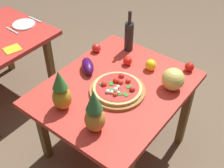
{
  "coord_description": "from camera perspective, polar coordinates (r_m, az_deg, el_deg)",
  "views": [
    {
      "loc": [
        -1.29,
        -0.97,
        2.17
      ],
      "look_at": [
        -0.03,
        0.01,
        0.79
      ],
      "focal_mm": 46.49,
      "sensor_mm": 36.0,
      "label": 1
    }
  ],
  "objects": [
    {
      "name": "bell_pepper",
      "position": [
        2.31,
        7.62,
        3.71
      ],
      "size": [
        0.09,
        0.09,
        0.1
      ],
      "primitive_type": "ellipsoid",
      "color": "yellow",
      "rests_on": "display_table"
    },
    {
      "name": "tomato_at_corner",
      "position": [
        2.5,
        -3.1,
        7.12
      ],
      "size": [
        0.08,
        0.08,
        0.08
      ],
      "primitive_type": "sphere",
      "color": "red",
      "rests_on": "display_table"
    },
    {
      "name": "tomato_beside_pepper",
      "position": [
        2.35,
        3.08,
        4.6
      ],
      "size": [
        0.07,
        0.07,
        0.07
      ],
      "primitive_type": "sphere",
      "color": "red",
      "rests_on": "display_table"
    },
    {
      "name": "knife_utensil",
      "position": [
        3.1,
        -14.92,
        12.19
      ],
      "size": [
        0.02,
        0.18,
        0.01
      ],
      "primitive_type": "cube",
      "rotation": [
        0.0,
        0.0,
        -0.01
      ],
      "color": "silver",
      "rests_on": "background_table"
    },
    {
      "name": "dinner_plate",
      "position": [
        3.03,
        -16.95,
        11.14
      ],
      "size": [
        0.22,
        0.22,
        0.02
      ],
      "primitive_type": "cylinder",
      "color": "white",
      "rests_on": "background_table"
    },
    {
      "name": "eggplant",
      "position": [
        2.29,
        -4.8,
        3.54
      ],
      "size": [
        0.2,
        0.21,
        0.09
      ],
      "primitive_type": "ellipsoid",
      "rotation": [
        0.0,
        0.0,
        0.89
      ],
      "color": "#3B0E49",
      "rests_on": "display_table"
    },
    {
      "name": "pineapple_right",
      "position": [
        1.77,
        -3.45,
        -5.7
      ],
      "size": [
        0.13,
        0.13,
        0.33
      ],
      "color": "#BA8436",
      "rests_on": "display_table"
    },
    {
      "name": "pineapple_left",
      "position": [
        1.93,
        -9.98,
        -1.57
      ],
      "size": [
        0.13,
        0.13,
        0.32
      ],
      "color": "#AF8824",
      "rests_on": "display_table"
    },
    {
      "name": "display_table",
      "position": [
        2.22,
        0.69,
        -2.32
      ],
      "size": [
        1.15,
        0.94,
        0.74
      ],
      "color": "brown",
      "rests_on": "ground_plane"
    },
    {
      "name": "tomato_by_bottle",
      "position": [
        2.36,
        14.98,
        3.27
      ],
      "size": [
        0.07,
        0.07,
        0.07
      ],
      "primitive_type": "sphere",
      "color": "red",
      "rests_on": "display_table"
    },
    {
      "name": "pizza_board",
      "position": [
        2.11,
        1.08,
        -1.31
      ],
      "size": [
        0.41,
        0.41,
        0.02
      ],
      "primitive_type": "cylinder",
      "color": "olive",
      "rests_on": "display_table"
    },
    {
      "name": "fork_utensil",
      "position": [
        2.97,
        -19.02,
        9.9
      ],
      "size": [
        0.02,
        0.18,
        0.01
      ],
      "primitive_type": "cube",
      "rotation": [
        0.0,
        0.0,
        -0.05
      ],
      "color": "silver",
      "rests_on": "background_table"
    },
    {
      "name": "wine_bottle",
      "position": [
        2.48,
        3.35,
        9.4
      ],
      "size": [
        0.08,
        0.08,
        0.36
      ],
      "color": "black",
      "rests_on": "display_table"
    },
    {
      "name": "melon",
      "position": [
        2.14,
        11.91,
        0.93
      ],
      "size": [
        0.17,
        0.17,
        0.17
      ],
      "primitive_type": "sphere",
      "color": "#DACB65",
      "rests_on": "display_table"
    },
    {
      "name": "pizza",
      "position": [
        2.09,
        1.11,
        -0.67
      ],
      "size": [
        0.36,
        0.36,
        0.06
      ],
      "color": "tan",
      "rests_on": "pizza_board"
    },
    {
      "name": "ground_plane",
      "position": [
        2.7,
        0.58,
        -12.37
      ],
      "size": [
        10.0,
        10.0,
        0.0
      ],
      "primitive_type": "plane",
      "color": "brown"
    },
    {
      "name": "napkin_folded",
      "position": [
        2.69,
        -18.99,
        6.51
      ],
      "size": [
        0.17,
        0.15,
        0.01
      ],
      "primitive_type": "cube",
      "rotation": [
        0.0,
        0.0,
        -0.26
      ],
      "color": "yellow",
      "rests_on": "background_table"
    }
  ]
}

